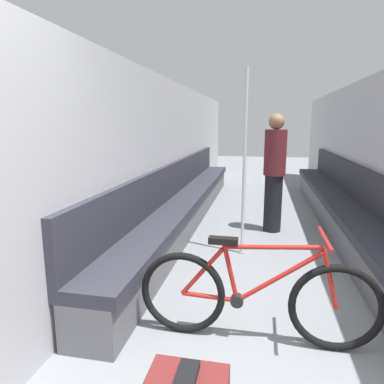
{
  "coord_description": "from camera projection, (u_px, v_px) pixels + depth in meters",
  "views": [
    {
      "loc": [
        -0.02,
        -0.99,
        1.51
      ],
      "look_at": [
        -0.59,
        1.81,
        0.94
      ],
      "focal_mm": 32.0,
      "sensor_mm": 36.0,
      "label": 1
    }
  ],
  "objects": [
    {
      "name": "wall_left",
      "position": [
        168.0,
        154.0,
        5.07
      ],
      "size": [
        0.1,
        11.05,
        2.12
      ],
      "primitive_type": "cube",
      "color": "#B2B2B7",
      "rests_on": "ground"
    },
    {
      "name": "wall_right",
      "position": [
        370.0,
        158.0,
        4.53
      ],
      "size": [
        0.1,
        11.05,
        2.12
      ],
      "primitive_type": "cube",
      "color": "#B2B2B7",
      "rests_on": "ground"
    },
    {
      "name": "bench_seat_row_left",
      "position": [
        187.0,
        202.0,
        5.3
      ],
      "size": [
        0.47,
        6.5,
        0.94
      ],
      "color": "#5B5B60",
      "rests_on": "ground"
    },
    {
      "name": "bench_seat_row_right",
      "position": [
        342.0,
        209.0,
        4.86
      ],
      "size": [
        0.47,
        6.5,
        0.94
      ],
      "color": "#5B5B60",
      "rests_on": "ground"
    },
    {
      "name": "bicycle",
      "position": [
        256.0,
        297.0,
        2.36
      ],
      "size": [
        1.66,
        0.46,
        0.8
      ],
      "rotation": [
        0.0,
        0.0,
        -0.1
      ],
      "color": "black",
      "rests_on": "ground"
    },
    {
      "name": "grab_pole_near",
      "position": [
        244.0,
        167.0,
        3.86
      ],
      "size": [
        0.08,
        0.08,
        2.1
      ],
      "color": "gray",
      "rests_on": "ground"
    },
    {
      "name": "passenger_standing",
      "position": [
        274.0,
        172.0,
        4.73
      ],
      "size": [
        0.3,
        0.3,
        1.64
      ],
      "rotation": [
        0.0,
        0.0,
        -0.92
      ],
      "color": "black",
      "rests_on": "ground"
    }
  ]
}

